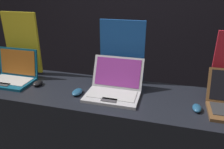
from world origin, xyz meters
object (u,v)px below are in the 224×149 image
Objects in this scene: mouse_middle at (77,92)px; mouse_back at (197,108)px; laptop_middle at (114,87)px; laptop_front at (13,74)px; mouse_front at (38,83)px; promo_stand_front at (23,45)px; promo_stand_middle at (122,53)px.

mouse_middle is 0.82m from mouse_back.
mouse_middle is at bearing -163.64° from laptop_middle.
laptop_front is at bearing 176.71° from mouse_back.
mouse_front is 0.86× the size of mouse_middle.
laptop_front is 3.27× the size of mouse_middle.
mouse_front is 0.36m from mouse_middle.
promo_stand_front reaches higher than mouse_front.
laptop_middle is 3.43× the size of mouse_middle.
laptop_middle is 3.83× the size of mouse_back.
promo_stand_front is 0.69m from mouse_middle.
promo_stand_front reaches higher than laptop_front.
promo_stand_middle is at bearing 22.66° from mouse_front.
mouse_back is (1.18, -0.06, -0.00)m from mouse_front.
promo_stand_middle is at bearing 15.20° from laptop_front.
laptop_middle reaches higher than mouse_front.
promo_stand_front is 1.41× the size of laptop_middle.
laptop_middle reaches higher than mouse_middle.
mouse_back is (0.56, -0.31, -0.22)m from promo_stand_middle.
promo_stand_middle reaches higher than mouse_front.
promo_stand_front is 1.45m from mouse_back.
laptop_front is 0.85m from laptop_middle.
promo_stand_front is 0.89m from laptop_middle.
promo_stand_middle is (0.26, 0.31, 0.22)m from mouse_middle.
mouse_middle is 0.46m from promo_stand_middle.
promo_stand_middle is 0.68m from mouse_back.
laptop_middle is (0.62, 0.02, 0.04)m from mouse_front.
promo_stand_front reaches higher than mouse_middle.
promo_stand_middle is (0.00, 0.24, 0.18)m from laptop_middle.
promo_stand_front is 1.08× the size of promo_stand_middle.
promo_stand_front is at bearing 90.00° from laptop_front.
laptop_front is at bearing 172.50° from mouse_middle.
laptop_front is 0.24m from mouse_front.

